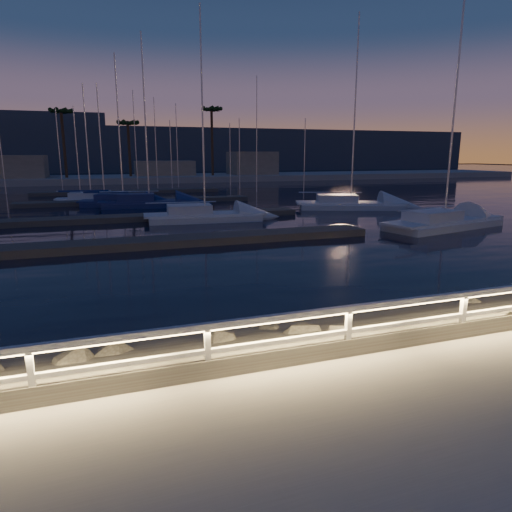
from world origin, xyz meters
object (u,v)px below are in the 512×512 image
at_px(sailboat_d, 442,222).
at_px(guard_rail, 302,325).
at_px(sailboat_c, 202,215).
at_px(sailboat_j, 89,199).
at_px(sailboat_k, 121,202).
at_px(sailboat_h, 348,204).
at_px(sailboat_n, 103,199).
at_px(sailboat_g, 147,202).

bearing_deg(sailboat_d, guard_rail, -150.49).
height_order(sailboat_c, sailboat_d, sailboat_d).
distance_m(sailboat_j, sailboat_k, 4.78).
xyz_separation_m(guard_rail, sailboat_d, (17.23, 15.78, -0.93)).
bearing_deg(sailboat_h, sailboat_j, 170.86).
xyz_separation_m(sailboat_d, sailboat_n, (-20.35, 23.93, -0.05)).
distance_m(guard_rail, sailboat_n, 39.84).
bearing_deg(sailboat_h, guard_rail, -100.67).
relative_size(sailboat_g, sailboat_h, 0.93).
distance_m(sailboat_c, sailboat_j, 17.59).
distance_m(sailboat_g, sailboat_k, 2.67).
height_order(guard_rail, sailboat_g, sailboat_g).
height_order(sailboat_h, sailboat_j, sailboat_h).
height_order(sailboat_c, sailboat_h, sailboat_h).
relative_size(sailboat_c, sailboat_g, 0.97).
height_order(sailboat_c, sailboat_j, sailboat_c).
height_order(sailboat_d, sailboat_k, sailboat_d).
height_order(guard_rail, sailboat_h, sailboat_h).
height_order(guard_rail, sailboat_j, sailboat_j).
bearing_deg(sailboat_n, sailboat_h, -24.68).
xyz_separation_m(sailboat_c, sailboat_h, (13.74, 3.20, 0.01)).
xyz_separation_m(sailboat_c, sailboat_g, (-2.75, 10.33, 0.01)).
bearing_deg(sailboat_c, sailboat_h, 18.51).
height_order(sailboat_g, sailboat_k, sailboat_g).
relative_size(guard_rail, sailboat_g, 2.96).
bearing_deg(guard_rail, sailboat_k, 92.51).
distance_m(sailboat_d, sailboat_h, 11.46).
bearing_deg(guard_rail, sailboat_g, 89.07).
bearing_deg(sailboat_d, sailboat_n, 117.41).
bearing_deg(sailboat_k, sailboat_c, -52.14).
bearing_deg(sailboat_d, sailboat_c, 136.37).
distance_m(sailboat_d, sailboat_g, 24.97).
bearing_deg(sailboat_h, sailboat_c, -145.49).
bearing_deg(sailboat_h, sailboat_k, 176.26).
bearing_deg(sailboat_d, sailboat_k, 120.00).
relative_size(guard_rail, sailboat_h, 2.76).
bearing_deg(guard_rail, sailboat_d, 42.47).
bearing_deg(sailboat_c, sailboat_d, -25.28).
distance_m(sailboat_g, sailboat_n, 6.49).
height_order(guard_rail, sailboat_c, sailboat_c).
relative_size(sailboat_d, sailboat_h, 0.99).
bearing_deg(sailboat_h, sailboat_n, 169.65).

